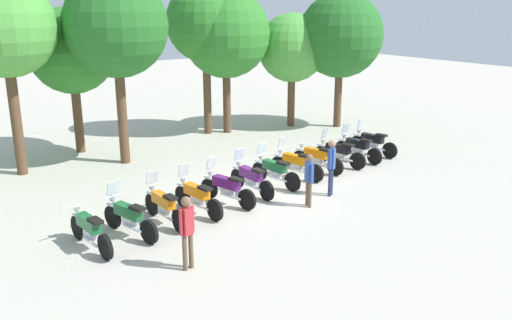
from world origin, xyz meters
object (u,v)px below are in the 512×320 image
Objects in this scene: motorcycle_0 at (90,230)px; motorcycle_10 at (357,147)px; motorcycle_3 at (197,196)px; motorcycle_7 at (296,163)px; tree_1 at (4,28)px; motorcycle_5 at (251,178)px; motorcycle_9 at (338,152)px; tree_5 at (226,34)px; person_0 at (309,177)px; tree_6 at (292,48)px; motorcycle_4 at (226,187)px; motorcycle_11 at (373,142)px; person_1 at (187,227)px; tree_4 at (205,23)px; motorcycle_2 at (164,205)px; tree_7 at (341,36)px; person_2 at (331,163)px; tree_2 at (72,51)px; motorcycle_6 at (275,171)px; motorcycle_8 at (317,158)px; tree_3 at (116,26)px; motorcycle_1 at (129,217)px.

motorcycle_0 is 1.00× the size of motorcycle_10.
motorcycle_7 is at bearing -85.89° from motorcycle_3.
motorcycle_5 is at bearing -49.03° from tree_1.
motorcycle_9 is 8.09m from tree_5.
motorcycle_5 is 2.12m from person_0.
motorcycle_4 is at bearing -138.48° from tree_6.
person_1 is (-10.66, -4.41, 0.52)m from motorcycle_11.
motorcycle_0 is 13.27m from tree_4.
person_1 reaches higher than motorcycle_11.
tree_1 is at bearing 0.29° from person_1.
motorcycle_2 is 10.06m from motorcycle_11.
motorcycle_5 is at bearing 81.94° from motorcycle_9.
person_0 is 11.46m from tree_6.
motorcycle_3 is 0.40× the size of tree_6.
motorcycle_3 is 8.96m from motorcycle_11.
motorcycle_10 is 7.12m from tree_7.
motorcycle_3 is 0.32× the size of tree_1.
motorcycle_10 reaches higher than motorcycle_0.
tree_7 is (4.60, 4.96, 3.87)m from motorcycle_9.
tree_4 reaches higher than person_2.
tree_2 reaches higher than motorcycle_2.
motorcycle_6 and motorcycle_11 have the same top height.
motorcycle_8 is 0.31× the size of tree_3.
motorcycle_4 is 9.21m from tree_1.
motorcycle_2 is 14.33m from tree_7.
motorcycle_3 is at bearing 88.10° from motorcycle_8.
tree_2 is (2.65, 1.79, -1.02)m from tree_1.
motorcycle_9 is at bearing -45.80° from tree_2.
tree_6 is at bearing -63.65° from motorcycle_4.
tree_3 reaches higher than motorcycle_3.
tree_1 is at bearing -145.93° from tree_2.
motorcycle_1 is 2.24m from motorcycle_3.
motorcycle_7 is at bearing -85.25° from motorcycle_6.
motorcycle_11 is 6.47m from tree_7.
motorcycle_7 is 2.12m from person_2.
tree_1 is (-2.21, 6.96, 4.56)m from motorcycle_2.
person_1 reaches higher than motorcycle_5.
motorcycle_0 is 1.01× the size of motorcycle_8.
motorcycle_9 is 3.36m from person_2.
motorcycle_6 is 9.22m from tree_4.
person_1 is at bearing 117.03° from motorcycle_6.
motorcycle_5 is 1.12m from motorcycle_6.
motorcycle_6 is (4.41, 0.81, 0.00)m from motorcycle_2.
tree_3 is (-5.27, 5.01, 4.56)m from motorcycle_8.
motorcycle_8 is (7.73, 1.45, -0.01)m from motorcycle_1.
tree_5 is at bearing -29.20° from motorcycle_5.
motorcycle_9 and motorcycle_11 have the same top height.
motorcycle_0 is at bearing -155.34° from tree_7.
person_2 is at bearing -101.80° from tree_5.
motorcycle_4 is at bearing 154.76° from person_0.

